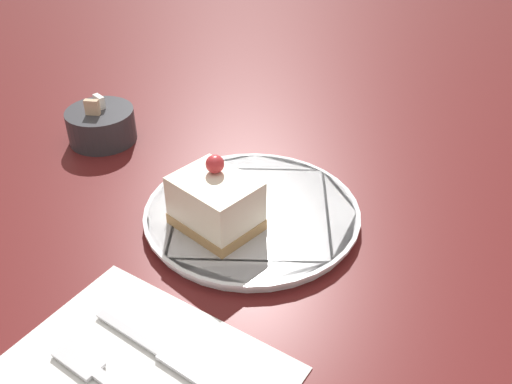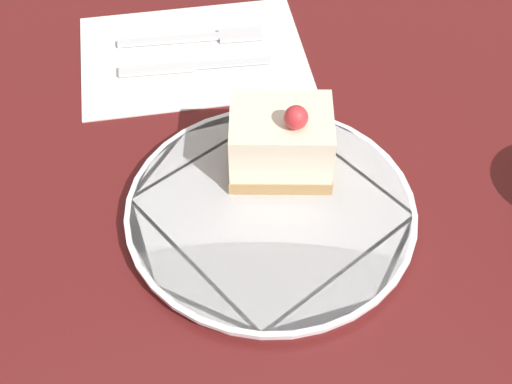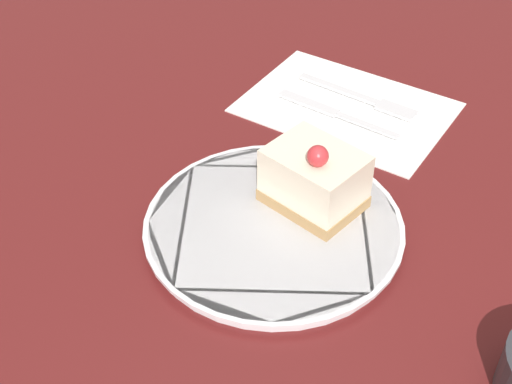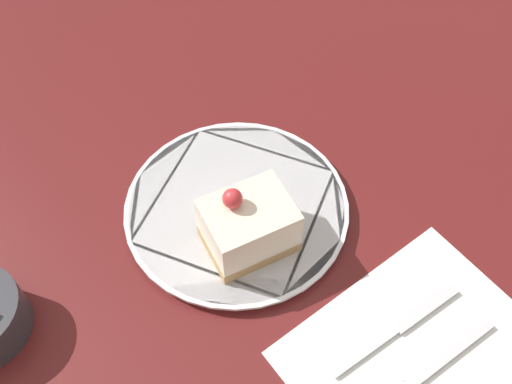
{
  "view_description": "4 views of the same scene",
  "coord_description": "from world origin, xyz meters",
  "views": [
    {
      "loc": [
        -0.48,
        -0.24,
        0.42
      ],
      "look_at": [
        -0.0,
        -0.02,
        0.05
      ],
      "focal_mm": 40.0,
      "sensor_mm": 36.0,
      "label": 1
    },
    {
      "loc": [
        0.38,
        -0.15,
        0.5
      ],
      "look_at": [
        0.02,
        -0.03,
        0.06
      ],
      "focal_mm": 50.0,
      "sensor_mm": 36.0,
      "label": 2
    },
    {
      "loc": [
        0.48,
        0.19,
        0.49
      ],
      "look_at": [
        0.01,
        -0.03,
        0.05
      ],
      "focal_mm": 50.0,
      "sensor_mm": 36.0,
      "label": 3
    },
    {
      "loc": [
        -0.27,
        0.24,
        0.55
      ],
      "look_at": [
        -0.01,
        -0.03,
        0.04
      ],
      "focal_mm": 40.0,
      "sensor_mm": 36.0,
      "label": 4
    }
  ],
  "objects": [
    {
      "name": "plate",
      "position": [
        0.01,
        -0.01,
        0.01
      ],
      "size": [
        0.26,
        0.26,
        0.01
      ],
      "color": "white",
      "rests_on": "ground_plane"
    },
    {
      "name": "fork",
      "position": [
        -0.26,
        0.0,
        0.0
      ],
      "size": [
        0.05,
        0.16,
        0.0
      ],
      "rotation": [
        0.0,
        0.0,
        -0.2
      ],
      "color": "silver",
      "rests_on": "napkin"
    },
    {
      "name": "napkin",
      "position": [
        -0.23,
        -0.02,
        0.0
      ],
      "size": [
        0.21,
        0.27,
        0.0
      ],
      "rotation": [
        0.0,
        0.0,
        -0.15
      ],
      "color": "white",
      "rests_on": "ground_plane"
    },
    {
      "name": "knife",
      "position": [
        -0.21,
        -0.03,
        0.01
      ],
      "size": [
        0.04,
        0.16,
        0.0
      ],
      "rotation": [
        0.0,
        0.0,
        -0.2
      ],
      "color": "silver",
      "rests_on": "napkin"
    },
    {
      "name": "cake_slice",
      "position": [
        -0.04,
        0.01,
        0.05
      ],
      "size": [
        0.1,
        0.11,
        0.08
      ],
      "rotation": [
        0.0,
        0.0,
        -0.33
      ],
      "color": "#AD8451",
      "rests_on": "plate"
    },
    {
      "name": "ground_plane",
      "position": [
        0.0,
        0.0,
        0.0
      ],
      "size": [
        4.0,
        4.0,
        0.0
      ],
      "primitive_type": "plane",
      "color": "#5B1919"
    }
  ]
}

